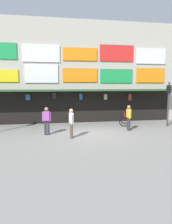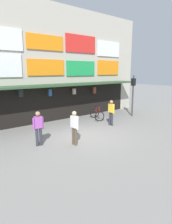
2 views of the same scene
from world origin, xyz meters
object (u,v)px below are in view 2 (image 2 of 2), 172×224
Objects in this scene: pedestrian_in_green at (38,126)px; pedestrian_in_white at (111,111)px; traffic_light_far at (133,89)px; bicycle_parked at (97,114)px; pedestrian_in_purple at (74,126)px.

pedestrian_in_white is at bearing 3.29° from pedestrian_in_green.
traffic_light_far reaches higher than pedestrian_in_white.
pedestrian_in_green is (-8.65, -1.19, -1.16)m from traffic_light_far.
traffic_light_far is 2.37× the size of bicycle_parked.
pedestrian_in_white is (-0.38, -1.79, 0.55)m from bicycle_parked.
pedestrian_in_purple is at bearing -36.72° from pedestrian_in_green.
pedestrian_in_green is at bearing 143.28° from pedestrian_in_purple.
pedestrian_in_green is 1.00× the size of pedestrian_in_white.
pedestrian_in_purple is at bearing -161.29° from pedestrian_in_white.
traffic_light_far reaches higher than pedestrian_in_purple.
pedestrian_in_purple is at bearing -144.11° from bicycle_parked.
pedestrian_in_white is at bearing -165.14° from traffic_light_far.
traffic_light_far is at bearing 16.96° from pedestrian_in_purple.
traffic_light_far is at bearing -16.97° from bicycle_parked.
bicycle_parked is 0.80× the size of pedestrian_in_purple.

